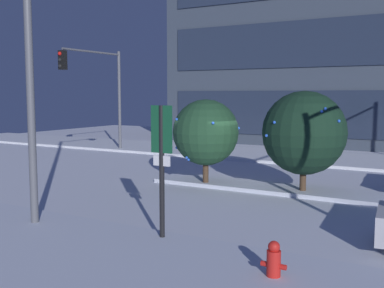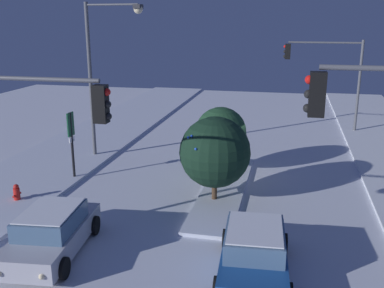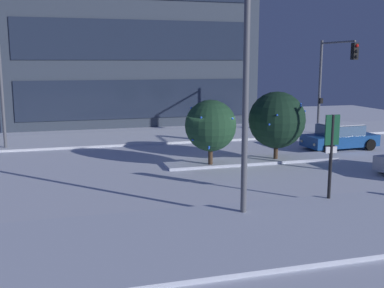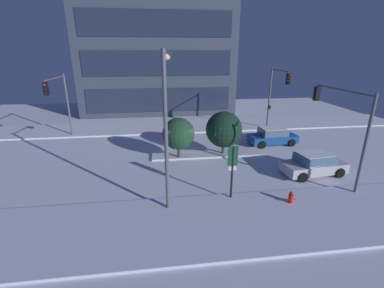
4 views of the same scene
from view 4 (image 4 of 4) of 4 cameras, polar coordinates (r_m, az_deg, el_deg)
ground at (r=21.47m, az=-2.57°, el=-2.81°), size 52.00×52.00×0.00m
curb_strip_near at (r=13.54m, az=1.01°, el=-16.71°), size 52.00×5.20×0.14m
curb_strip_far at (r=29.97m, az=-4.13°, el=3.68°), size 52.00×5.20×0.14m
median_strip at (r=22.00m, az=3.28°, el=-2.07°), size 9.00×1.80×0.14m
office_tower_main at (r=39.20m, az=-7.61°, el=23.41°), size 19.82×10.26×22.16m
car_near at (r=20.11m, az=24.37°, el=-3.95°), size 4.49×2.39×1.49m
car_far at (r=25.34m, az=16.70°, el=1.54°), size 4.45×2.29×1.49m
traffic_light_corner_near_right at (r=19.18m, az=29.19°, el=5.32°), size 0.32×5.66×5.93m
traffic_light_corner_far_left at (r=26.71m, az=-26.37°, el=9.07°), size 0.32×5.03×6.03m
traffic_light_corner_far_right at (r=28.42m, az=17.49°, el=10.91°), size 0.32×4.10×6.46m
street_lamp_arched at (r=13.56m, az=-5.54°, el=7.42°), size 0.63×3.17×8.12m
fire_hydrant at (r=15.90m, az=20.22°, el=-10.79°), size 0.48×0.26×0.80m
parking_info_sign at (r=14.86m, az=8.57°, el=-4.70°), size 0.55×0.12×3.20m
decorated_tree_median at (r=20.54m, az=-2.89°, el=2.17°), size 2.47×2.47×3.27m
decorated_tree_left_of_median at (r=21.42m, az=6.76°, el=3.06°), size 2.87×2.87×3.57m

